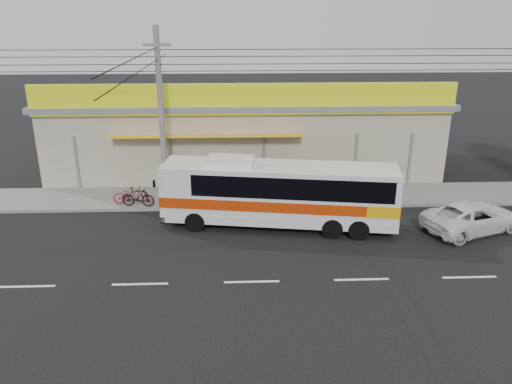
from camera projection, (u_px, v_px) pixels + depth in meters
ground at (250, 250)px, 20.33m from camera, size 120.00×120.00×0.00m
sidewalk at (246, 197)px, 25.93m from camera, size 30.00×3.20×0.15m
lane_markings at (252, 282)px, 17.98m from camera, size 50.00×0.12×0.01m
storefront_building at (244, 131)px, 30.36m from camera, size 22.60×9.20×5.70m
coach_bus at (282, 191)px, 22.01m from camera, size 10.52×3.82×3.17m
motorbike_red at (131, 194)px, 24.80m from camera, size 1.80×1.00×0.90m
motorbike_dark at (138, 197)px, 24.31m from camera, size 1.67×0.67×0.98m
white_car at (473, 217)px, 21.95m from camera, size 5.10×3.66×1.29m
utility_pole at (158, 59)px, 22.80m from camera, size 34.00×14.00×8.59m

